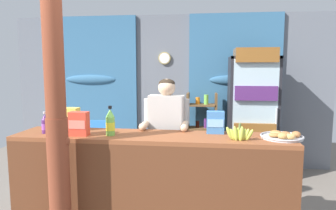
{
  "coord_description": "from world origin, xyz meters",
  "views": [
    {
      "loc": [
        0.65,
        -2.29,
        1.64
      ],
      "look_at": [
        0.22,
        1.04,
        1.23
      ],
      "focal_mm": 32.19,
      "sensor_mm": 36.0,
      "label": 1
    }
  ],
  "objects_px": {
    "soda_bottle_grape_soda": "(45,124)",
    "snack_box_biscuit": "(215,122)",
    "pastry_tray": "(282,136)",
    "snack_box_instant_noodle": "(68,119)",
    "shopkeeper": "(167,130)",
    "timber_post": "(57,124)",
    "banana_bunch": "(239,134)",
    "bottle_shelf_rack": "(202,130)",
    "snack_box_crackers": "(79,124)",
    "stall_counter": "(149,178)",
    "soda_bottle_lime_soda": "(110,123)",
    "drink_fridge": "(252,109)",
    "plastic_lawn_chair": "(99,146)"
  },
  "relations": [
    {
      "from": "soda_bottle_grape_soda",
      "to": "snack_box_crackers",
      "type": "relative_size",
      "value": 0.95
    },
    {
      "from": "snack_box_biscuit",
      "to": "snack_box_crackers",
      "type": "distance_m",
      "value": 1.33
    },
    {
      "from": "bottle_shelf_rack",
      "to": "soda_bottle_lime_soda",
      "type": "xyz_separation_m",
      "value": [
        -0.84,
        -2.0,
        0.46
      ]
    },
    {
      "from": "bottle_shelf_rack",
      "to": "drink_fridge",
      "type": "bearing_deg",
      "value": -17.15
    },
    {
      "from": "snack_box_instant_noodle",
      "to": "pastry_tray",
      "type": "relative_size",
      "value": 0.62
    },
    {
      "from": "snack_box_biscuit",
      "to": "snack_box_crackers",
      "type": "height_order",
      "value": "snack_box_crackers"
    },
    {
      "from": "snack_box_biscuit",
      "to": "pastry_tray",
      "type": "bearing_deg",
      "value": -14.24
    },
    {
      "from": "snack_box_instant_noodle",
      "to": "banana_bunch",
      "type": "bearing_deg",
      "value": -7.18
    },
    {
      "from": "stall_counter",
      "to": "soda_bottle_grape_soda",
      "type": "relative_size",
      "value": 12.34
    },
    {
      "from": "timber_post",
      "to": "plastic_lawn_chair",
      "type": "distance_m",
      "value": 1.93
    },
    {
      "from": "snack_box_instant_noodle",
      "to": "pastry_tray",
      "type": "height_order",
      "value": "snack_box_instant_noodle"
    },
    {
      "from": "pastry_tray",
      "to": "soda_bottle_grape_soda",
      "type": "bearing_deg",
      "value": -178.33
    },
    {
      "from": "soda_bottle_grape_soda",
      "to": "timber_post",
      "type": "bearing_deg",
      "value": -49.08
    },
    {
      "from": "soda_bottle_grape_soda",
      "to": "snack_box_crackers",
      "type": "height_order",
      "value": "snack_box_crackers"
    },
    {
      "from": "snack_box_crackers",
      "to": "pastry_tray",
      "type": "bearing_deg",
      "value": 3.65
    },
    {
      "from": "soda_bottle_grape_soda",
      "to": "snack_box_instant_noodle",
      "type": "xyz_separation_m",
      "value": [
        0.16,
        0.16,
        0.03
      ]
    },
    {
      "from": "snack_box_biscuit",
      "to": "banana_bunch",
      "type": "relative_size",
      "value": 0.83
    },
    {
      "from": "soda_bottle_grape_soda",
      "to": "banana_bunch",
      "type": "height_order",
      "value": "soda_bottle_grape_soda"
    },
    {
      "from": "snack_box_instant_noodle",
      "to": "snack_box_biscuit",
      "type": "xyz_separation_m",
      "value": [
        1.52,
        0.06,
        -0.01
      ]
    },
    {
      "from": "drink_fridge",
      "to": "pastry_tray",
      "type": "xyz_separation_m",
      "value": [
        0.02,
        -1.69,
        -0.03
      ]
    },
    {
      "from": "snack_box_crackers",
      "to": "pastry_tray",
      "type": "xyz_separation_m",
      "value": [
        1.9,
        0.12,
        -0.09
      ]
    },
    {
      "from": "stall_counter",
      "to": "soda_bottle_lime_soda",
      "type": "bearing_deg",
      "value": 174.75
    },
    {
      "from": "plastic_lawn_chair",
      "to": "snack_box_instant_noodle",
      "type": "xyz_separation_m",
      "value": [
        0.14,
        -1.25,
        0.62
      ]
    },
    {
      "from": "snack_box_instant_noodle",
      "to": "snack_box_biscuit",
      "type": "distance_m",
      "value": 1.52
    },
    {
      "from": "soda_bottle_grape_soda",
      "to": "snack_box_crackers",
      "type": "bearing_deg",
      "value": -8.27
    },
    {
      "from": "shopkeeper",
      "to": "soda_bottle_grape_soda",
      "type": "xyz_separation_m",
      "value": [
        -1.15,
        -0.51,
        0.13
      ]
    },
    {
      "from": "timber_post",
      "to": "snack_box_instant_noodle",
      "type": "bearing_deg",
      "value": 106.61
    },
    {
      "from": "bottle_shelf_rack",
      "to": "snack_box_instant_noodle",
      "type": "distance_m",
      "value": 2.32
    },
    {
      "from": "soda_bottle_grape_soda",
      "to": "pastry_tray",
      "type": "relative_size",
      "value": 0.56
    },
    {
      "from": "plastic_lawn_chair",
      "to": "snack_box_crackers",
      "type": "height_order",
      "value": "snack_box_crackers"
    },
    {
      "from": "soda_bottle_grape_soda",
      "to": "snack_box_biscuit",
      "type": "height_order",
      "value": "snack_box_biscuit"
    },
    {
      "from": "bottle_shelf_rack",
      "to": "snack_box_crackers",
      "type": "xyz_separation_m",
      "value": [
        -1.14,
        -2.04,
        0.46
      ]
    },
    {
      "from": "snack_box_instant_noodle",
      "to": "snack_box_crackers",
      "type": "xyz_separation_m",
      "value": [
        0.22,
        -0.22,
        -0.0
      ]
    },
    {
      "from": "shopkeeper",
      "to": "stall_counter",
      "type": "bearing_deg",
      "value": -99.43
    },
    {
      "from": "drink_fridge",
      "to": "soda_bottle_lime_soda",
      "type": "distance_m",
      "value": 2.37
    },
    {
      "from": "banana_bunch",
      "to": "bottle_shelf_rack",
      "type": "bearing_deg",
      "value": 100.22
    },
    {
      "from": "shopkeeper",
      "to": "pastry_tray",
      "type": "distance_m",
      "value": 1.22
    },
    {
      "from": "stall_counter",
      "to": "shopkeeper",
      "type": "height_order",
      "value": "shopkeeper"
    },
    {
      "from": "soda_bottle_lime_soda",
      "to": "soda_bottle_grape_soda",
      "type": "bearing_deg",
      "value": 179.35
    },
    {
      "from": "snack_box_crackers",
      "to": "pastry_tray",
      "type": "height_order",
      "value": "snack_box_crackers"
    },
    {
      "from": "stall_counter",
      "to": "bottle_shelf_rack",
      "type": "height_order",
      "value": "bottle_shelf_rack"
    },
    {
      "from": "bottle_shelf_rack",
      "to": "soda_bottle_grape_soda",
      "type": "relative_size",
      "value": 5.76
    },
    {
      "from": "drink_fridge",
      "to": "banana_bunch",
      "type": "height_order",
      "value": "drink_fridge"
    },
    {
      "from": "soda_bottle_lime_soda",
      "to": "snack_box_biscuit",
      "type": "distance_m",
      "value": 1.03
    },
    {
      "from": "drink_fridge",
      "to": "shopkeeper",
      "type": "relative_size",
      "value": 1.26
    },
    {
      "from": "pastry_tray",
      "to": "banana_bunch",
      "type": "xyz_separation_m",
      "value": [
        -0.4,
        -0.12,
        0.03
      ]
    },
    {
      "from": "snack_box_instant_noodle",
      "to": "pastry_tray",
      "type": "xyz_separation_m",
      "value": [
        2.12,
        -0.1,
        -0.1
      ]
    },
    {
      "from": "stall_counter",
      "to": "shopkeeper",
      "type": "relative_size",
      "value": 1.76
    },
    {
      "from": "plastic_lawn_chair",
      "to": "snack_box_crackers",
      "type": "xyz_separation_m",
      "value": [
        0.36,
        -1.47,
        0.62
      ]
    },
    {
      "from": "bottle_shelf_rack",
      "to": "soda_bottle_lime_soda",
      "type": "relative_size",
      "value": 4.36
    }
  ]
}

